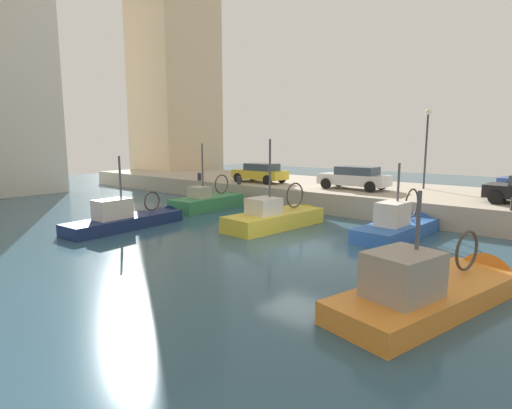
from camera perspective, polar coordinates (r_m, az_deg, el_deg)
name	(u,v)px	position (r m, az deg, el deg)	size (l,w,h in m)	color
water_surface	(298,248)	(16.19, 5.87, -6.07)	(80.00, 80.00, 0.00)	#2D5166
quay_wall	(408,200)	(26.19, 20.43, 0.54)	(9.00, 56.00, 1.20)	#ADA08C
fishing_boat_blue	(400,232)	(19.30, 19.44, -3.64)	(5.89, 2.26, 4.01)	#2D60B7
fishing_boat_yellow	(279,224)	(20.10, 3.25, -2.73)	(6.28, 2.47, 5.07)	gold
fishing_boat_navy	(132,224)	(20.85, -16.89, -2.63)	(6.77, 2.03, 4.20)	navy
fishing_boat_green	(211,207)	(25.48, -6.22, -0.33)	(5.65, 2.14, 4.80)	#388951
fishing_boat_orange	(437,297)	(11.87, 23.87, -11.71)	(7.17, 3.41, 3.92)	orange
parked_car_yellow	(260,173)	(28.97, 0.59, 4.45)	(1.90, 3.96, 1.35)	gold
parked_car_white	(355,178)	(25.71, 13.53, 3.67)	(2.00, 4.27, 1.39)	silver
mooring_bollard_mid	(239,180)	(27.80, -2.37, 3.38)	(0.28, 0.28, 0.55)	#2D2D33
mooring_bollard_north	(199,177)	(30.66, -7.86, 3.83)	(0.28, 0.28, 0.55)	#2D2D33
quay_streetlamp	(427,135)	(27.25, 22.65, 8.87)	(0.36, 0.36, 4.83)	#38383D
waterfront_building_west_mid	(174,70)	(44.80, -11.28, 17.84)	(7.45, 6.88, 22.35)	beige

